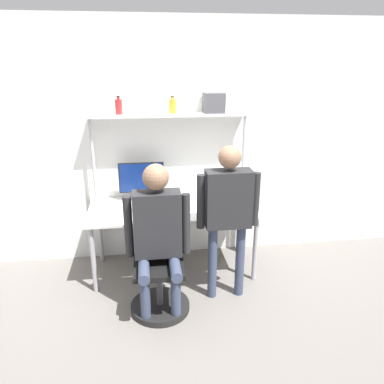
# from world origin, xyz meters

# --- Properties ---
(ground_plane) EXTENTS (12.00, 12.00, 0.00)m
(ground_plane) POSITION_xyz_m (0.00, 0.00, 0.00)
(ground_plane) COLOR slate
(wall_back) EXTENTS (8.00, 0.06, 2.70)m
(wall_back) POSITION_xyz_m (0.00, 0.85, 1.35)
(wall_back) COLOR white
(wall_back) RESTS_ON ground_plane
(desk) EXTENTS (1.79, 0.80, 0.75)m
(desk) POSITION_xyz_m (0.00, 0.42, 0.69)
(desk) COLOR silver
(desk) RESTS_ON ground_plane
(shelf_unit) EXTENTS (1.70, 0.23, 1.71)m
(shelf_unit) POSITION_xyz_m (0.00, 0.69, 1.44)
(shelf_unit) COLOR white
(shelf_unit) RESTS_ON ground_plane
(monitor) EXTENTS (0.50, 0.22, 0.44)m
(monitor) POSITION_xyz_m (-0.32, 0.66, 0.99)
(monitor) COLOR black
(monitor) RESTS_ON desk
(laptop) EXTENTS (0.34, 0.22, 0.23)m
(laptop) POSITION_xyz_m (-0.24, 0.26, 0.82)
(laptop) COLOR silver
(laptop) RESTS_ON desk
(cell_phone) EXTENTS (0.07, 0.15, 0.01)m
(cell_phone) POSITION_xyz_m (0.01, 0.25, 0.76)
(cell_phone) COLOR #264C8C
(cell_phone) RESTS_ON desk
(office_chair) EXTENTS (0.56, 0.56, 0.94)m
(office_chair) POSITION_xyz_m (-0.19, -0.27, 0.29)
(office_chair) COLOR black
(office_chair) RESTS_ON ground_plane
(person_seated) EXTENTS (0.59, 0.47, 1.43)m
(person_seated) POSITION_xyz_m (-0.20, -0.31, 0.85)
(person_seated) COLOR #38425B
(person_seated) RESTS_ON ground_plane
(person_standing) EXTENTS (0.59, 0.21, 1.54)m
(person_standing) POSITION_xyz_m (0.47, -0.16, 0.98)
(person_standing) COLOR #38425B
(person_standing) RESTS_ON ground_plane
(bottle_red) EXTENTS (0.07, 0.07, 0.19)m
(bottle_red) POSITION_xyz_m (-0.52, 0.69, 1.79)
(bottle_red) COLOR maroon
(bottle_red) RESTS_ON shelf_unit
(bottle_amber) EXTENTS (0.08, 0.08, 0.18)m
(bottle_amber) POSITION_xyz_m (0.04, 0.69, 1.79)
(bottle_amber) COLOR gold
(bottle_amber) RESTS_ON shelf_unit
(storage_box) EXTENTS (0.22, 0.21, 0.21)m
(storage_box) POSITION_xyz_m (0.48, 0.69, 1.82)
(storage_box) COLOR #4C4C51
(storage_box) RESTS_ON shelf_unit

